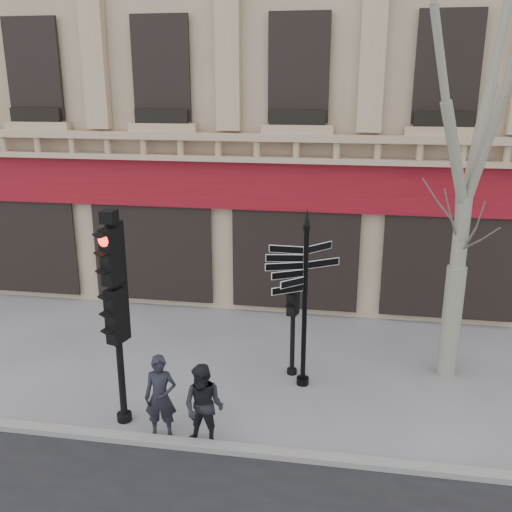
% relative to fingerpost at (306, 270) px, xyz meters
% --- Properties ---
extents(ground, '(80.00, 80.00, 0.00)m').
position_rel_fingerpost_xyz_m(ground, '(-0.58, -1.14, -2.58)').
color(ground, slate).
rests_on(ground, ground).
extents(kerb, '(80.00, 0.25, 0.12)m').
position_rel_fingerpost_xyz_m(kerb, '(-0.58, -2.54, -2.52)').
color(kerb, gray).
rests_on(kerb, ground).
extents(fingerpost, '(2.11, 2.11, 3.84)m').
position_rel_fingerpost_xyz_m(fingerpost, '(0.00, 0.00, 0.00)').
color(fingerpost, black).
rests_on(fingerpost, ground).
extents(traffic_signal_main, '(0.52, 0.43, 4.10)m').
position_rel_fingerpost_xyz_m(traffic_signal_main, '(-3.23, -1.92, 0.01)').
color(traffic_signal_main, black).
rests_on(traffic_signal_main, ground).
extents(traffic_signal_secondary, '(0.44, 0.36, 2.31)m').
position_rel_fingerpost_xyz_m(traffic_signal_secondary, '(-0.28, 0.42, -0.97)').
color(traffic_signal_secondary, black).
rests_on(traffic_signal_secondary, ground).
extents(plane_tree, '(3.63, 3.63, 9.65)m').
position_rel_fingerpost_xyz_m(plane_tree, '(3.09, 0.97, 4.20)').
color(plane_tree, gray).
rests_on(plane_tree, ground).
extents(pedestrian_a, '(0.63, 0.45, 1.59)m').
position_rel_fingerpost_xyz_m(pedestrian_a, '(-2.36, -2.28, -1.78)').
color(pedestrian_a, black).
rests_on(pedestrian_a, ground).
extents(pedestrian_b, '(0.85, 0.71, 1.57)m').
position_rel_fingerpost_xyz_m(pedestrian_b, '(-1.52, -2.44, -1.80)').
color(pedestrian_b, black).
rests_on(pedestrian_b, ground).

